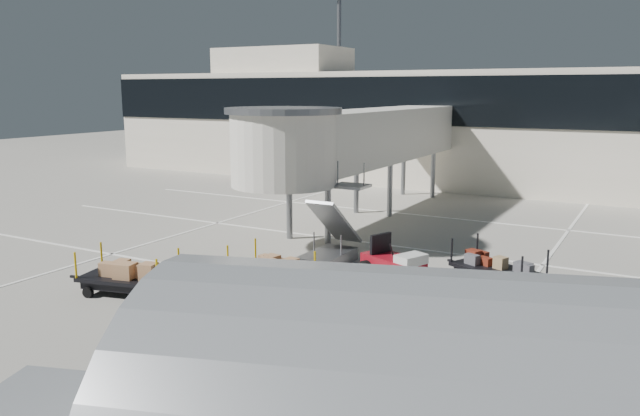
% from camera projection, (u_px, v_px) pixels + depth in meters
% --- Properties ---
extents(ground, '(140.00, 140.00, 0.00)m').
position_uv_depth(ground, '(290.00, 309.00, 19.45)').
color(ground, '#B5B0A2').
rests_on(ground, ground).
extents(lane_markings, '(40.00, 30.00, 0.02)m').
position_uv_depth(lane_markings, '(388.00, 243.00, 27.77)').
color(lane_markings, white).
rests_on(lane_markings, ground).
extents(terminal, '(64.00, 12.11, 15.20)m').
position_uv_depth(terminal, '(506.00, 127.00, 44.53)').
color(terminal, silver).
rests_on(terminal, ground).
extents(jet_bridge, '(5.70, 20.40, 6.03)m').
position_uv_depth(jet_bridge, '(352.00, 140.00, 31.07)').
color(jet_bridge, silver).
rests_on(jet_bridge, ground).
extents(baggage_tug, '(2.62, 2.24, 1.55)m').
position_uv_depth(baggage_tug, '(395.00, 264.00, 22.43)').
color(baggage_tug, maroon).
rests_on(baggage_tug, ground).
extents(suitcase_cart, '(3.82, 2.71, 1.50)m').
position_uv_depth(suitcase_cart, '(497.00, 271.00, 21.74)').
color(suitcase_cart, black).
rests_on(suitcase_cart, ground).
extents(box_cart_near, '(3.75, 2.02, 1.44)m').
position_uv_depth(box_cart_near, '(270.00, 273.00, 21.34)').
color(box_cart_near, black).
rests_on(box_cart_near, ground).
extents(box_cart_far, '(3.95, 2.24, 1.51)m').
position_uv_depth(box_cart_far, '(129.00, 277.00, 20.81)').
color(box_cart_far, black).
rests_on(box_cart_far, ground).
extents(ground_worker, '(0.84, 0.75, 1.94)m').
position_uv_depth(ground_worker, '(312.00, 336.00, 14.89)').
color(ground_worker, '#C5FF1A').
rests_on(ground_worker, ground).
extents(belt_loader, '(4.40, 1.87, 2.10)m').
position_uv_depth(belt_loader, '(276.00, 169.00, 47.19)').
color(belt_loader, maroon).
rests_on(belt_loader, ground).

